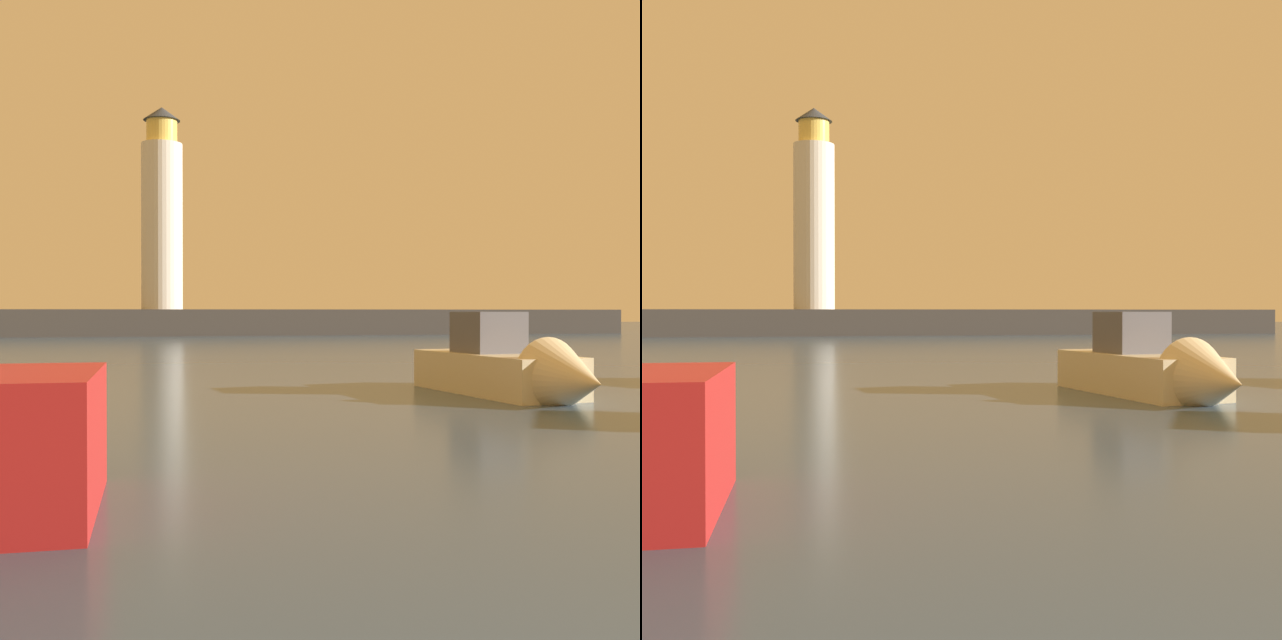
% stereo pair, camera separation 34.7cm
% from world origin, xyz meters
% --- Properties ---
extents(ground_plane, '(220.00, 220.00, 0.00)m').
position_xyz_m(ground_plane, '(0.00, 34.54, 0.00)').
color(ground_plane, '#384C60').
extents(breakwater, '(83.81, 6.06, 2.33)m').
position_xyz_m(breakwater, '(0.00, 69.09, 1.16)').
color(breakwater, '#423F3D').
rests_on(breakwater, ground_plane).
extents(lighthouse, '(3.61, 3.61, 17.95)m').
position_xyz_m(lighthouse, '(-1.83, 69.09, 10.83)').
color(lighthouse, silver).
rests_on(lighthouse, breakwater).
extents(motorboat_2, '(2.93, 6.76, 2.51)m').
position_xyz_m(motorboat_2, '(6.13, 16.71, 0.67)').
color(motorboat_2, beige).
rests_on(motorboat_2, ground_plane).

